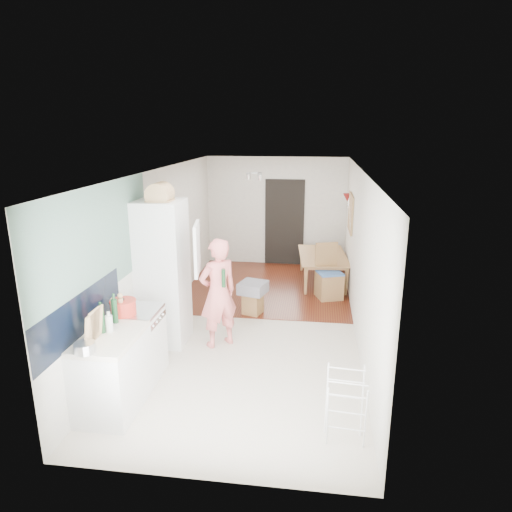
% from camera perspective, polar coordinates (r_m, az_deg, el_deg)
% --- Properties ---
extents(room_shell, '(3.20, 7.00, 2.50)m').
position_cam_1_polar(room_shell, '(7.20, -0.02, 0.63)').
color(room_shell, silver).
rests_on(room_shell, ground).
extents(floor, '(3.20, 7.00, 0.01)m').
position_cam_1_polar(floor, '(7.62, -0.01, -8.48)').
color(floor, beige).
rests_on(floor, ground).
extents(wood_floor_overlay, '(3.20, 3.30, 0.01)m').
position_cam_1_polar(wood_floor_overlay, '(9.32, 1.51, -3.80)').
color(wood_floor_overlay, '#562711').
rests_on(wood_floor_overlay, room_shell).
extents(sage_wall_panel, '(0.02, 3.00, 1.30)m').
position_cam_1_polar(sage_wall_panel, '(5.64, -19.09, 1.77)').
color(sage_wall_panel, slate).
rests_on(sage_wall_panel, room_shell).
extents(tile_splashback, '(0.02, 1.90, 0.50)m').
position_cam_1_polar(tile_splashback, '(5.39, -20.96, -6.91)').
color(tile_splashback, black).
rests_on(tile_splashback, room_shell).
extents(doorway_recess, '(0.90, 0.04, 2.00)m').
position_cam_1_polar(doorway_recess, '(10.60, 3.58, 4.18)').
color(doorway_recess, black).
rests_on(doorway_recess, room_shell).
extents(base_cabinet, '(0.60, 0.90, 0.86)m').
position_cam_1_polar(base_cabinet, '(5.57, -17.56, -14.03)').
color(base_cabinet, silver).
rests_on(base_cabinet, room_shell).
extents(worktop, '(0.62, 0.92, 0.06)m').
position_cam_1_polar(worktop, '(5.36, -17.97, -9.75)').
color(worktop, beige).
rests_on(worktop, room_shell).
extents(range_cooker, '(0.60, 0.60, 0.88)m').
position_cam_1_polar(range_cooker, '(6.17, -14.62, -10.64)').
color(range_cooker, silver).
rests_on(range_cooker, room_shell).
extents(cooker_top, '(0.60, 0.60, 0.04)m').
position_cam_1_polar(cooker_top, '(5.98, -14.93, -6.68)').
color(cooker_top, '#BBBBBE').
rests_on(cooker_top, room_shell).
extents(fridge_housing, '(0.66, 0.66, 2.15)m').
position_cam_1_polar(fridge_housing, '(6.81, -11.58, -2.13)').
color(fridge_housing, silver).
rests_on(fridge_housing, room_shell).
extents(fridge_door, '(0.14, 0.56, 0.70)m').
position_cam_1_polar(fridge_door, '(6.22, -7.39, 0.92)').
color(fridge_door, silver).
rests_on(fridge_door, room_shell).
extents(fridge_interior, '(0.02, 0.52, 0.66)m').
position_cam_1_polar(fridge_interior, '(6.58, -9.25, 1.67)').
color(fridge_interior, white).
rests_on(fridge_interior, room_shell).
extents(pinboard, '(0.03, 0.90, 0.70)m').
position_cam_1_polar(pinboard, '(8.95, 11.77, 5.28)').
color(pinboard, tan).
rests_on(pinboard, room_shell).
extents(pinboard_frame, '(0.00, 0.94, 0.74)m').
position_cam_1_polar(pinboard_frame, '(8.95, 11.67, 5.29)').
color(pinboard_frame, '#95653B').
rests_on(pinboard_frame, room_shell).
extents(wall_sconce, '(0.18, 0.18, 0.16)m').
position_cam_1_polar(wall_sconce, '(9.55, 11.35, 7.18)').
color(wall_sconce, maroon).
rests_on(wall_sconce, room_shell).
extents(person, '(0.83, 0.81, 1.93)m').
position_cam_1_polar(person, '(6.60, -4.78, -3.46)').
color(person, '#EC7673').
rests_on(person, floor).
extents(dining_table, '(0.92, 1.50, 0.51)m').
position_cam_1_polar(dining_table, '(9.59, 8.48, -1.85)').
color(dining_table, '#95653B').
rests_on(dining_table, floor).
extents(dining_chair, '(0.56, 0.56, 1.04)m').
position_cam_1_polar(dining_chair, '(8.65, 9.19, -1.99)').
color(dining_chair, '#95653B').
rests_on(dining_chair, floor).
extents(stool, '(0.37, 0.37, 0.38)m').
position_cam_1_polar(stool, '(7.94, -0.39, -5.95)').
color(stool, '#95653B').
rests_on(stool, floor).
extents(grey_drape, '(0.53, 0.53, 0.19)m').
position_cam_1_polar(grey_drape, '(7.84, -0.38, -3.98)').
color(grey_drape, gray).
rests_on(grey_drape, stool).
extents(drying_rack, '(0.42, 0.39, 0.76)m').
position_cam_1_polar(drying_rack, '(4.98, 11.12, -18.11)').
color(drying_rack, silver).
rests_on(drying_rack, floor).
extents(bread_bin, '(0.36, 0.34, 0.18)m').
position_cam_1_polar(bread_bin, '(6.47, -11.93, 7.54)').
color(bread_bin, tan).
rests_on(bread_bin, fridge_housing).
extents(red_casserole, '(0.38, 0.38, 0.19)m').
position_cam_1_polar(red_casserole, '(5.84, -16.26, -6.16)').
color(red_casserole, red).
rests_on(red_casserole, cooker_top).
extents(steel_pan, '(0.25, 0.25, 0.11)m').
position_cam_1_polar(steel_pan, '(5.04, -20.62, -10.67)').
color(steel_pan, '#BBBBBE').
rests_on(steel_pan, worktop).
extents(held_bottle, '(0.06, 0.06, 0.26)m').
position_cam_1_polar(held_bottle, '(6.39, -4.09, -2.77)').
color(held_bottle, '#173D1F').
rests_on(held_bottle, person).
extents(bottle_a, '(0.08, 0.08, 0.29)m').
position_cam_1_polar(bottle_a, '(5.39, -18.73, -7.64)').
color(bottle_a, '#173D1F').
rests_on(bottle_a, worktop).
extents(bottle_b, '(0.08, 0.08, 0.29)m').
position_cam_1_polar(bottle_b, '(5.61, -17.23, -6.60)').
color(bottle_b, '#173D1F').
rests_on(bottle_b, worktop).
extents(bottle_c, '(0.09, 0.09, 0.19)m').
position_cam_1_polar(bottle_c, '(5.41, -17.87, -8.06)').
color(bottle_c, silver).
rests_on(bottle_c, worktop).
extents(pepper_mill_front, '(0.06, 0.06, 0.21)m').
position_cam_1_polar(pepper_mill_front, '(5.72, -17.37, -6.57)').
color(pepper_mill_front, tan).
rests_on(pepper_mill_front, worktop).
extents(pepper_mill_back, '(0.08, 0.08, 0.24)m').
position_cam_1_polar(pepper_mill_back, '(5.77, -16.53, -6.17)').
color(pepper_mill_back, tan).
rests_on(pepper_mill_back, worktop).
extents(chopping_boards, '(0.12, 0.27, 0.37)m').
position_cam_1_polar(chopping_boards, '(5.19, -19.63, -8.22)').
color(chopping_boards, tan).
rests_on(chopping_boards, worktop).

